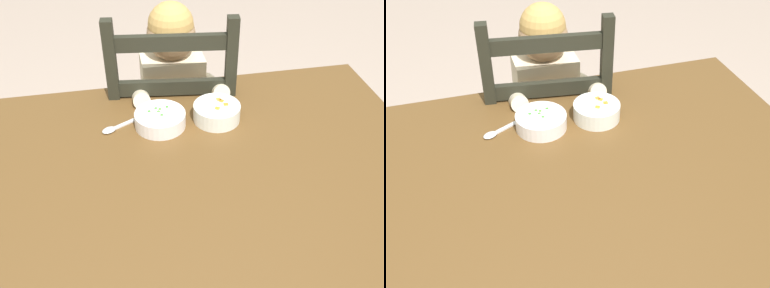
# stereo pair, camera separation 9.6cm
# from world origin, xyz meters

# --- Properties ---
(dining_table) EXTENTS (1.38, 0.98, 0.72)m
(dining_table) POSITION_xyz_m (0.00, 0.00, 0.63)
(dining_table) COLOR brown
(dining_table) RESTS_ON ground
(dining_chair) EXTENTS (0.47, 0.47, 0.98)m
(dining_chair) POSITION_xyz_m (0.04, 0.54, 0.47)
(dining_chair) COLOR black
(dining_chair) RESTS_ON ground
(child_figure) EXTENTS (0.32, 0.31, 0.97)m
(child_figure) POSITION_xyz_m (0.05, 0.53, 0.64)
(child_figure) COLOR beige
(child_figure) RESTS_ON ground
(bowl_of_peas) EXTENTS (0.15, 0.15, 0.05)m
(bowl_of_peas) POSITION_xyz_m (-0.04, 0.24, 0.74)
(bowl_of_peas) COLOR white
(bowl_of_peas) RESTS_ON dining_table
(bowl_of_carrots) EXTENTS (0.14, 0.14, 0.05)m
(bowl_of_carrots) POSITION_xyz_m (0.13, 0.24, 0.74)
(bowl_of_carrots) COLOR white
(bowl_of_carrots) RESTS_ON dining_table
(spoon) EXTENTS (0.13, 0.08, 0.01)m
(spoon) POSITION_xyz_m (-0.18, 0.25, 0.72)
(spoon) COLOR silver
(spoon) RESTS_ON dining_table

